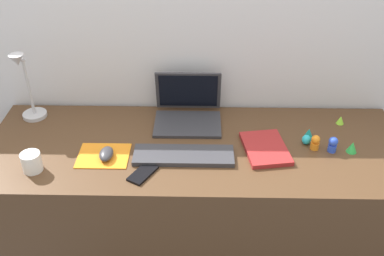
% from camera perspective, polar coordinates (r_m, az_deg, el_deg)
% --- Properties ---
extents(back_wall, '(2.99, 0.05, 1.33)m').
position_cam_1_polar(back_wall, '(2.25, 0.58, 1.62)').
color(back_wall, silver).
rests_on(back_wall, ground_plane).
extents(desk, '(1.79, 0.64, 0.74)m').
position_cam_1_polar(desk, '(2.15, 0.42, -10.26)').
color(desk, '#4C331E').
rests_on(desk, ground_plane).
extents(laptop, '(0.30, 0.25, 0.21)m').
position_cam_1_polar(laptop, '(2.05, -0.52, 2.42)').
color(laptop, '#333338').
rests_on(laptop, desk).
extents(keyboard, '(0.41, 0.13, 0.02)m').
position_cam_1_polar(keyboard, '(1.84, -1.07, -3.49)').
color(keyboard, '#333338').
rests_on(keyboard, desk).
extents(mousepad, '(0.21, 0.17, 0.00)m').
position_cam_1_polar(mousepad, '(1.89, -11.16, -3.46)').
color(mousepad, orange).
rests_on(mousepad, desk).
extents(mouse, '(0.06, 0.10, 0.03)m').
position_cam_1_polar(mouse, '(1.86, -10.82, -3.24)').
color(mouse, '#333338').
rests_on(mouse, mousepad).
extents(cell_phone, '(0.12, 0.14, 0.01)m').
position_cam_1_polar(cell_phone, '(1.77, -6.27, -5.75)').
color(cell_phone, black).
rests_on(cell_phone, desk).
extents(desk_lamp, '(0.11, 0.14, 0.34)m').
position_cam_1_polar(desk_lamp, '(2.13, -20.24, 4.73)').
color(desk_lamp, '#B7B7BC').
rests_on(desk_lamp, desk).
extents(notebook_pad, '(0.21, 0.26, 0.02)m').
position_cam_1_polar(notebook_pad, '(1.90, 9.29, -2.56)').
color(notebook_pad, maroon).
rests_on(notebook_pad, desk).
extents(coffee_mug, '(0.08, 0.08, 0.08)m').
position_cam_1_polar(coffee_mug, '(1.86, -19.68, -4.09)').
color(coffee_mug, white).
rests_on(coffee_mug, desk).
extents(toy_figurine_teal, '(0.04, 0.04, 0.04)m').
position_cam_1_polar(toy_figurine_teal, '(2.02, 14.59, -0.59)').
color(toy_figurine_teal, teal).
rests_on(toy_figurine_teal, desk).
extents(toy_figurine_green, '(0.04, 0.04, 0.05)m').
position_cam_1_polar(toy_figurine_green, '(1.98, 19.66, -2.29)').
color(toy_figurine_green, green).
rests_on(toy_figurine_green, desk).
extents(toy_figurine_cyan, '(0.04, 0.04, 0.04)m').
position_cam_1_polar(toy_figurine_cyan, '(1.97, 14.31, -1.45)').
color(toy_figurine_cyan, '#28B7CC').
rests_on(toy_figurine_cyan, desk).
extents(toy_figurine_blue, '(0.04, 0.04, 0.07)m').
position_cam_1_polar(toy_figurine_blue, '(1.95, 17.44, -1.97)').
color(toy_figurine_blue, blue).
rests_on(toy_figurine_blue, desk).
extents(toy_figurine_lime, '(0.03, 0.03, 0.04)m').
position_cam_1_polar(toy_figurine_lime, '(2.15, 18.31, 0.98)').
color(toy_figurine_lime, '#8CDB33').
rests_on(toy_figurine_lime, desk).
extents(toy_figurine_orange, '(0.04, 0.04, 0.07)m').
position_cam_1_polar(toy_figurine_orange, '(1.94, 15.37, -1.75)').
color(toy_figurine_orange, orange).
rests_on(toy_figurine_orange, desk).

